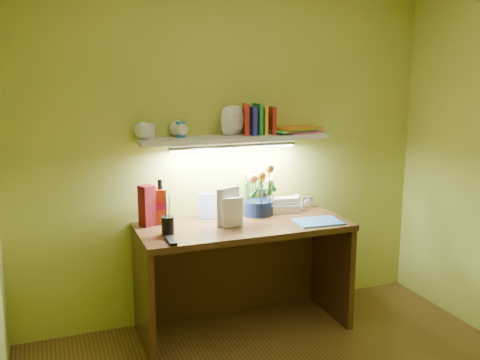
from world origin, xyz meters
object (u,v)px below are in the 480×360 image
object	(u,v)px
desk	(244,277)
flower_bouquet	(258,190)
telephone	(284,203)
desk_clock	(306,202)
whisky_bottle	(160,202)

from	to	relation	value
desk	flower_bouquet	bearing A→B (deg)	45.60
telephone	desk_clock	bearing A→B (deg)	21.02
desk	telephone	bearing A→B (deg)	26.15
telephone	whisky_bottle	distance (m)	0.90
flower_bouquet	desk_clock	bearing A→B (deg)	7.82
flower_bouquet	desk	bearing A→B (deg)	-134.40
desk	whisky_bottle	xyz separation A→B (m)	(-0.51, 0.21, 0.52)
telephone	whisky_bottle	world-z (taller)	whisky_bottle
flower_bouquet	telephone	size ratio (longest dim) A/B	1.74
flower_bouquet	telephone	distance (m)	0.24
desk	flower_bouquet	xyz separation A→B (m)	(0.17, 0.18, 0.55)
desk	whisky_bottle	bearing A→B (deg)	158.07
desk	desk_clock	bearing A→B (deg)	21.73
flower_bouquet	whisky_bottle	bearing A→B (deg)	177.65
flower_bouquet	desk_clock	size ratio (longest dim) A/B	4.38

